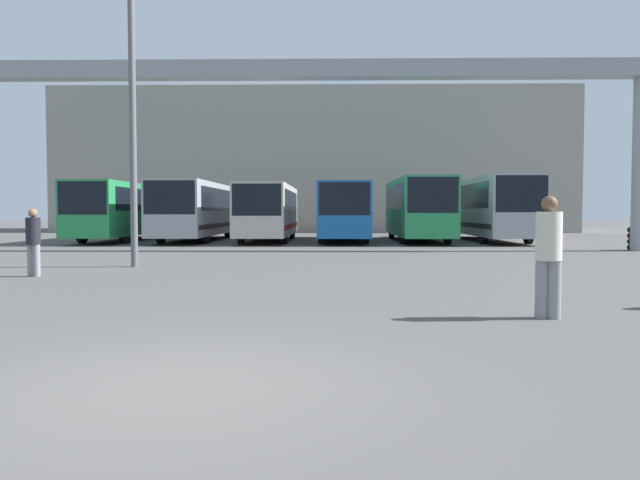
{
  "coord_description": "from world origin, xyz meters",
  "views": [
    {
      "loc": [
        1.43,
        -5.59,
        1.61
      ],
      "look_at": [
        0.89,
        22.67,
        0.3
      ],
      "focal_mm": 35.0,
      "sensor_mm": 36.0,
      "label": 1
    }
  ],
  "objects_px": {
    "bus_slot_0": "(125,208)",
    "bus_slot_2": "(269,209)",
    "bus_slot_5": "(490,206)",
    "pedestrian_mid_right": "(549,254)",
    "lamp_post": "(132,104)",
    "bus_slot_3": "(342,209)",
    "pedestrian_near_right": "(33,241)",
    "bus_slot_1": "(197,208)",
    "bus_slot_4": "(417,206)"
  },
  "relations": [
    {
      "from": "bus_slot_3",
      "to": "bus_slot_2",
      "type": "bearing_deg",
      "value": 177.63
    },
    {
      "from": "bus_slot_4",
      "to": "bus_slot_2",
      "type": "bearing_deg",
      "value": 176.97
    },
    {
      "from": "bus_slot_3",
      "to": "pedestrian_mid_right",
      "type": "height_order",
      "value": "bus_slot_3"
    },
    {
      "from": "bus_slot_1",
      "to": "bus_slot_3",
      "type": "height_order",
      "value": "bus_slot_1"
    },
    {
      "from": "bus_slot_4",
      "to": "bus_slot_0",
      "type": "bearing_deg",
      "value": 177.35
    },
    {
      "from": "bus_slot_4",
      "to": "bus_slot_1",
      "type": "bearing_deg",
      "value": 176.25
    },
    {
      "from": "pedestrian_near_right",
      "to": "lamp_post",
      "type": "xyz_separation_m",
      "value": [
        1.63,
        2.73,
        3.79
      ]
    },
    {
      "from": "lamp_post",
      "to": "bus_slot_0",
      "type": "bearing_deg",
      "value": 109.34
    },
    {
      "from": "bus_slot_2",
      "to": "bus_slot_3",
      "type": "bearing_deg",
      "value": -2.37
    },
    {
      "from": "bus_slot_4",
      "to": "pedestrian_mid_right",
      "type": "height_order",
      "value": "bus_slot_4"
    },
    {
      "from": "bus_slot_0",
      "to": "bus_slot_2",
      "type": "distance_m",
      "value": 7.99
    },
    {
      "from": "bus_slot_1",
      "to": "bus_slot_5",
      "type": "bearing_deg",
      "value": -0.51
    },
    {
      "from": "pedestrian_near_right",
      "to": "pedestrian_mid_right",
      "type": "relative_size",
      "value": 0.91
    },
    {
      "from": "bus_slot_1",
      "to": "bus_slot_5",
      "type": "distance_m",
      "value": 15.97
    },
    {
      "from": "bus_slot_1",
      "to": "bus_slot_4",
      "type": "relative_size",
      "value": 1.15
    },
    {
      "from": "bus_slot_3",
      "to": "pedestrian_near_right",
      "type": "distance_m",
      "value": 20.1
    },
    {
      "from": "bus_slot_5",
      "to": "lamp_post",
      "type": "xyz_separation_m",
      "value": [
        -14.27,
        -16.12,
        2.76
      ]
    },
    {
      "from": "lamp_post",
      "to": "pedestrian_near_right",
      "type": "bearing_deg",
      "value": -120.79
    },
    {
      "from": "bus_slot_0",
      "to": "pedestrian_near_right",
      "type": "height_order",
      "value": "bus_slot_0"
    },
    {
      "from": "lamp_post",
      "to": "bus_slot_1",
      "type": "bearing_deg",
      "value": 95.97
    },
    {
      "from": "bus_slot_0",
      "to": "pedestrian_mid_right",
      "type": "xyz_separation_m",
      "value": [
        14.65,
        -24.73,
        -0.8
      ]
    },
    {
      "from": "bus_slot_1",
      "to": "bus_slot_3",
      "type": "xyz_separation_m",
      "value": [
        7.98,
        -0.53,
        -0.05
      ]
    },
    {
      "from": "bus_slot_4",
      "to": "pedestrian_near_right",
      "type": "xyz_separation_m",
      "value": [
        -11.9,
        -18.2,
        -0.99
      ]
    },
    {
      "from": "bus_slot_0",
      "to": "pedestrian_near_right",
      "type": "xyz_separation_m",
      "value": [
        4.07,
        -18.94,
        -0.89
      ]
    },
    {
      "from": "bus_slot_1",
      "to": "lamp_post",
      "type": "relative_size",
      "value": 1.37
    },
    {
      "from": "bus_slot_1",
      "to": "bus_slot_4",
      "type": "distance_m",
      "value": 12.0
    },
    {
      "from": "bus_slot_4",
      "to": "bus_slot_5",
      "type": "xyz_separation_m",
      "value": [
        3.99,
        0.64,
        0.04
      ]
    },
    {
      "from": "bus_slot_1",
      "to": "pedestrian_mid_right",
      "type": "relative_size",
      "value": 6.41
    },
    {
      "from": "bus_slot_1",
      "to": "pedestrian_near_right",
      "type": "relative_size",
      "value": 7.06
    },
    {
      "from": "bus_slot_3",
      "to": "bus_slot_0",
      "type": "bearing_deg",
      "value": 177.7
    },
    {
      "from": "bus_slot_0",
      "to": "lamp_post",
      "type": "height_order",
      "value": "lamp_post"
    },
    {
      "from": "bus_slot_0",
      "to": "bus_slot_2",
      "type": "relative_size",
      "value": 1.06
    },
    {
      "from": "bus_slot_5",
      "to": "lamp_post",
      "type": "bearing_deg",
      "value": -131.52
    },
    {
      "from": "bus_slot_5",
      "to": "pedestrian_mid_right",
      "type": "relative_size",
      "value": 6.26
    },
    {
      "from": "pedestrian_near_right",
      "to": "pedestrian_mid_right",
      "type": "height_order",
      "value": "pedestrian_mid_right"
    },
    {
      "from": "bus_slot_0",
      "to": "bus_slot_1",
      "type": "relative_size",
      "value": 0.99
    },
    {
      "from": "bus_slot_2",
      "to": "bus_slot_3",
      "type": "relative_size",
      "value": 1.03
    },
    {
      "from": "bus_slot_1",
      "to": "bus_slot_2",
      "type": "relative_size",
      "value": 1.07
    },
    {
      "from": "bus_slot_3",
      "to": "lamp_post",
      "type": "relative_size",
      "value": 1.25
    },
    {
      "from": "bus_slot_1",
      "to": "pedestrian_near_right",
      "type": "xyz_separation_m",
      "value": [
        0.07,
        -18.99,
        -0.91
      ]
    },
    {
      "from": "bus_slot_1",
      "to": "pedestrian_mid_right",
      "type": "bearing_deg",
      "value": -66.72
    },
    {
      "from": "bus_slot_1",
      "to": "bus_slot_4",
      "type": "height_order",
      "value": "bus_slot_4"
    },
    {
      "from": "bus_slot_1",
      "to": "bus_slot_0",
      "type": "bearing_deg",
      "value": -179.34
    },
    {
      "from": "pedestrian_mid_right",
      "to": "bus_slot_2",
      "type": "bearing_deg",
      "value": 125.91
    },
    {
      "from": "bus_slot_3",
      "to": "pedestrian_mid_right",
      "type": "bearing_deg",
      "value": -83.7
    },
    {
      "from": "bus_slot_4",
      "to": "pedestrian_near_right",
      "type": "height_order",
      "value": "bus_slot_4"
    },
    {
      "from": "pedestrian_mid_right",
      "to": "lamp_post",
      "type": "bearing_deg",
      "value": 157.07
    },
    {
      "from": "bus_slot_0",
      "to": "bus_slot_5",
      "type": "height_order",
      "value": "bus_slot_5"
    },
    {
      "from": "bus_slot_5",
      "to": "lamp_post",
      "type": "relative_size",
      "value": 1.34
    },
    {
      "from": "pedestrian_mid_right",
      "to": "bus_slot_5",
      "type": "bearing_deg",
      "value": 98.48
    }
  ]
}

